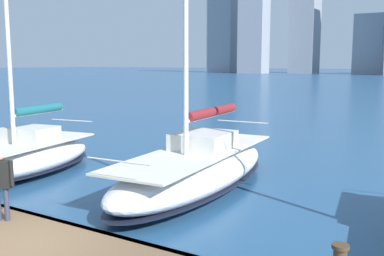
# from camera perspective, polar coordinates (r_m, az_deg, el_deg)

# --- Properties ---
(dock_pier) EXTENTS (28.00, 2.80, 0.60)m
(dock_pier) POSITION_cam_1_polar(r_m,az_deg,el_deg) (9.96, -20.63, -13.64)
(dock_pier) COLOR brown
(dock_pier) RESTS_ON ground
(sailboat_maroon) EXTENTS (3.55, 9.35, 10.76)m
(sailboat_maroon) POSITION_cam_1_polar(r_m,az_deg,el_deg) (14.88, 0.56, -5.10)
(sailboat_maroon) COLOR white
(sailboat_maroon) RESTS_ON ground
(sailboat_teal) EXTENTS (3.95, 6.96, 10.61)m
(sailboat_teal) POSITION_cam_1_polar(r_m,az_deg,el_deg) (18.17, -20.44, -3.28)
(sailboat_teal) COLOR white
(sailboat_teal) RESTS_ON ground
(person_black_shirt) EXTENTS (0.53, 0.37, 1.62)m
(person_black_shirt) POSITION_cam_1_polar(r_m,az_deg,el_deg) (11.05, -23.10, -5.98)
(person_black_shirt) COLOR #2D3347
(person_black_shirt) RESTS_ON dock_pier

